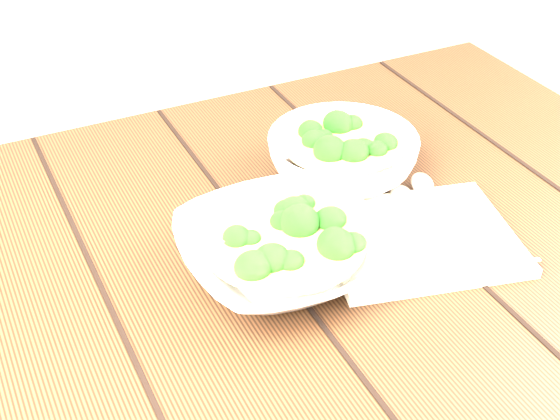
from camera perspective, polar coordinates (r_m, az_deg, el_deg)
name	(u,v)px	position (r m, az deg, el deg)	size (l,w,h in m)	color
table	(278,314)	(1.05, -0.17, -7.62)	(1.20, 0.80, 0.75)	#341D0F
soup_bowl_front	(284,250)	(0.91, 0.27, -2.97)	(0.24, 0.24, 0.07)	silver
soup_bowl_back	(343,156)	(1.08, 4.60, 3.99)	(0.21, 0.21, 0.08)	silver
trivet	(317,174)	(1.08, 2.75, 2.65)	(0.11, 0.11, 0.03)	black
napkin	(418,239)	(0.98, 10.07, -2.09)	(0.23, 0.19, 0.01)	#BFB79F
spoon_left	(406,213)	(1.01, 9.18, -0.24)	(0.10, 0.18, 0.01)	#A19B8E
spoon_right	(426,200)	(1.04, 10.62, 0.76)	(0.11, 0.18, 0.01)	#A19B8E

